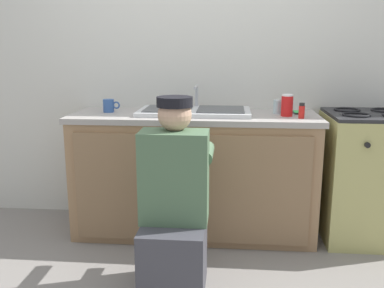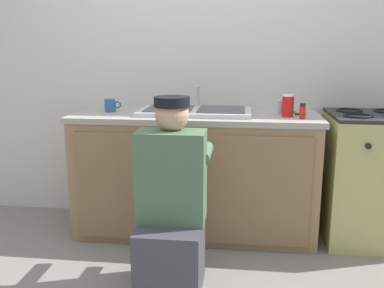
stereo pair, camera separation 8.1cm
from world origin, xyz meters
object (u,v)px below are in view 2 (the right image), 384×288
object	(u,v)px
sink_double_basin	(195,111)
spice_bottle_red	(302,111)
plumber_person	(171,211)
cell_phone	(300,113)
stove_range	(367,178)
coffee_mug	(111,105)
water_glass	(279,107)
soda_cup_red	(288,106)

from	to	relation	value
sink_double_basin	spice_bottle_red	distance (m)	0.75
plumber_person	cell_phone	world-z (taller)	plumber_person
sink_double_basin	plumber_person	size ratio (longest dim) A/B	0.72
spice_bottle_red	stove_range	bearing A→B (deg)	15.92
coffee_mug	spice_bottle_red	bearing A→B (deg)	-6.70
cell_phone	spice_bottle_red	bearing A→B (deg)	-93.06
plumber_person	spice_bottle_red	bearing A→B (deg)	39.75
water_glass	plumber_person	bearing A→B (deg)	-127.33
stove_range	sink_double_basin	bearing A→B (deg)	179.90
sink_double_basin	cell_phone	xyz separation A→B (m)	(0.75, 0.09, -0.01)
stove_range	soda_cup_red	xyz separation A→B (m)	(-0.58, -0.05, 0.51)
cell_phone	spice_bottle_red	xyz separation A→B (m)	(-0.01, -0.23, 0.04)
soda_cup_red	cell_phone	bearing A→B (deg)	55.51
plumber_person	sink_double_basin	bearing A→B (deg)	86.57
plumber_person	water_glass	bearing A→B (deg)	52.67
sink_double_basin	stove_range	distance (m)	1.31
cell_phone	coffee_mug	xyz separation A→B (m)	(-1.38, -0.07, 0.04)
coffee_mug	water_glass	bearing A→B (deg)	1.37
sink_double_basin	coffee_mug	world-z (taller)	sink_double_basin
water_glass	spice_bottle_red	world-z (taller)	spice_bottle_red
plumber_person	spice_bottle_red	xyz separation A→B (m)	(0.78, 0.65, 0.49)
spice_bottle_red	plumber_person	bearing A→B (deg)	-140.25
plumber_person	coffee_mug	size ratio (longest dim) A/B	8.76
sink_double_basin	spice_bottle_red	size ratio (longest dim) A/B	7.62
plumber_person	soda_cup_red	bearing A→B (deg)	46.72
plumber_person	soda_cup_red	world-z (taller)	plumber_person
stove_range	water_glass	xyz separation A→B (m)	(-0.64, 0.05, 0.49)
stove_range	water_glass	distance (m)	0.80
soda_cup_red	coffee_mug	xyz separation A→B (m)	(-1.28, 0.07, -0.03)
plumber_person	water_glass	world-z (taller)	plumber_person
soda_cup_red	cell_phone	distance (m)	0.19
water_glass	coffee_mug	bearing A→B (deg)	-178.63
cell_phone	coffee_mug	world-z (taller)	coffee_mug
stove_range	water_glass	world-z (taller)	water_glass
cell_phone	soda_cup_red	bearing A→B (deg)	-124.49
sink_double_basin	cell_phone	distance (m)	0.75
soda_cup_red	cell_phone	xyz separation A→B (m)	(0.10, 0.15, -0.07)
sink_double_basin	coffee_mug	distance (m)	0.64
spice_bottle_red	coffee_mug	size ratio (longest dim) A/B	0.83
plumber_person	coffee_mug	xyz separation A→B (m)	(-0.59, 0.81, 0.49)
cell_phone	stove_range	bearing A→B (deg)	-10.67
stove_range	coffee_mug	size ratio (longest dim) A/B	7.40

